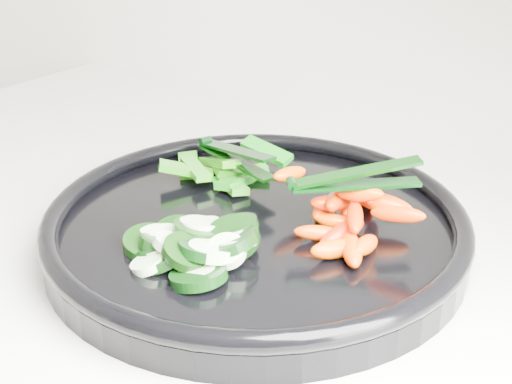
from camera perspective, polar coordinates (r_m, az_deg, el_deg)
The scene contains 6 objects.
veggie_tray at distance 0.63m, azimuth 0.00°, elevation -2.83°, with size 0.49×0.49×0.04m.
cucumber_pile at distance 0.58m, azimuth -5.30°, elevation -4.20°, with size 0.13×0.12×0.04m.
carrot_pile at distance 0.61m, azimuth 7.57°, elevation -1.72°, with size 0.15×0.16×0.05m.
pepper_pile at distance 0.71m, azimuth -2.62°, elevation 1.81°, with size 0.12×0.12×0.04m.
tong_carrot at distance 0.60m, azimuth 7.68°, elevation 1.04°, with size 0.09×0.09×0.02m.
tong_pepper at distance 0.71m, azimuth -1.79°, elevation 2.99°, with size 0.11×0.05×0.02m.
Camera 1 is at (-0.09, 1.23, 1.25)m, focal length 50.00 mm.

